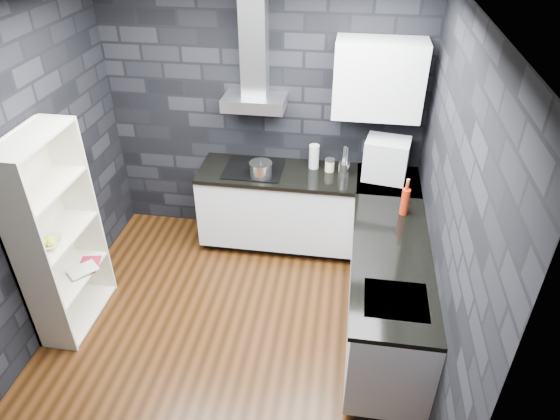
% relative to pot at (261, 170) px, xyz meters
% --- Properties ---
extents(ground, '(3.20, 3.20, 0.00)m').
position_rel_pot_xyz_m(ground, '(-0.05, -1.16, -0.98)').
color(ground, '#41230D').
extents(ceiling, '(3.20, 3.20, 0.00)m').
position_rel_pot_xyz_m(ceiling, '(-0.05, -1.16, 1.72)').
color(ceiling, silver).
extents(wall_back, '(3.20, 0.05, 2.70)m').
position_rel_pot_xyz_m(wall_back, '(-0.05, 0.46, 0.37)').
color(wall_back, black).
rests_on(wall_back, ground).
extents(wall_front, '(3.20, 0.05, 2.70)m').
position_rel_pot_xyz_m(wall_front, '(-0.05, -2.79, 0.37)').
color(wall_front, black).
rests_on(wall_front, ground).
extents(wall_left, '(0.05, 3.20, 2.70)m').
position_rel_pot_xyz_m(wall_left, '(-1.68, -1.16, 0.37)').
color(wall_left, black).
rests_on(wall_left, ground).
extents(wall_right, '(0.05, 3.20, 2.70)m').
position_rel_pot_xyz_m(wall_right, '(1.57, -1.16, 0.37)').
color(wall_right, black).
rests_on(wall_right, ground).
extents(toekick_back, '(2.18, 0.50, 0.10)m').
position_rel_pot_xyz_m(toekick_back, '(0.45, 0.18, -0.93)').
color(toekick_back, black).
rests_on(toekick_back, ground).
extents(toekick_right, '(0.50, 1.78, 0.10)m').
position_rel_pot_xyz_m(toekick_right, '(1.29, -1.06, -0.93)').
color(toekick_right, black).
rests_on(toekick_right, ground).
extents(counter_back_cab, '(2.20, 0.60, 0.76)m').
position_rel_pot_xyz_m(counter_back_cab, '(0.45, 0.14, -0.50)').
color(counter_back_cab, silver).
rests_on(counter_back_cab, ground).
extents(counter_right_cab, '(0.60, 1.80, 0.76)m').
position_rel_pot_xyz_m(counter_right_cab, '(1.25, -1.06, -0.50)').
color(counter_right_cab, silver).
rests_on(counter_right_cab, ground).
extents(counter_back_top, '(2.20, 0.62, 0.04)m').
position_rel_pot_xyz_m(counter_back_top, '(0.45, 0.13, -0.10)').
color(counter_back_top, black).
rests_on(counter_back_top, counter_back_cab).
extents(counter_right_top, '(0.62, 1.80, 0.04)m').
position_rel_pot_xyz_m(counter_right_top, '(1.24, -1.06, -0.10)').
color(counter_right_top, black).
rests_on(counter_right_top, counter_right_cab).
extents(counter_corner_top, '(0.62, 0.62, 0.04)m').
position_rel_pot_xyz_m(counter_corner_top, '(1.25, 0.14, -0.10)').
color(counter_corner_top, black).
rests_on(counter_corner_top, counter_right_cab).
extents(hood_body, '(0.60, 0.34, 0.12)m').
position_rel_pot_xyz_m(hood_body, '(-0.10, 0.27, 0.58)').
color(hood_body, '#A9AAAE').
rests_on(hood_body, wall_back).
extents(hood_chimney, '(0.24, 0.20, 0.90)m').
position_rel_pot_xyz_m(hood_chimney, '(-0.10, 0.34, 1.09)').
color(hood_chimney, '#A9AAAE').
rests_on(hood_chimney, hood_body).
extents(upper_cabinet, '(0.80, 0.35, 0.70)m').
position_rel_pot_xyz_m(upper_cabinet, '(1.05, 0.26, 0.87)').
color(upper_cabinet, silver).
rests_on(upper_cabinet, wall_back).
extents(cooktop, '(0.58, 0.50, 0.01)m').
position_rel_pot_xyz_m(cooktop, '(-0.10, 0.14, -0.07)').
color(cooktop, black).
rests_on(cooktop, counter_back_top).
extents(sink_rim, '(0.44, 0.40, 0.01)m').
position_rel_pot_xyz_m(sink_rim, '(1.25, -1.56, -0.08)').
color(sink_rim, '#A9AAAE').
rests_on(sink_rim, counter_right_top).
extents(pot, '(0.25, 0.25, 0.13)m').
position_rel_pot_xyz_m(pot, '(0.00, 0.00, 0.00)').
color(pot, silver).
rests_on(pot, cooktop).
extents(glass_vase, '(0.13, 0.13, 0.25)m').
position_rel_pot_xyz_m(glass_vase, '(0.50, 0.27, 0.05)').
color(glass_vase, silver).
rests_on(glass_vase, counter_back_top).
extents(storage_jar, '(0.12, 0.12, 0.12)m').
position_rel_pot_xyz_m(storage_jar, '(0.66, 0.22, -0.02)').
color(storage_jar, beige).
rests_on(storage_jar, counter_back_top).
extents(utensil_crock, '(0.14, 0.14, 0.14)m').
position_rel_pot_xyz_m(utensil_crock, '(0.80, 0.14, -0.01)').
color(utensil_crock, silver).
rests_on(utensil_crock, counter_back_top).
extents(appliance_garage, '(0.45, 0.37, 0.40)m').
position_rel_pot_xyz_m(appliance_garage, '(1.20, 0.12, 0.15)').
color(appliance_garage, silver).
rests_on(appliance_garage, counter_back_top).
extents(red_bottle, '(0.09, 0.09, 0.24)m').
position_rel_pot_xyz_m(red_bottle, '(1.35, -0.45, 0.05)').
color(red_bottle, '#B1280F').
rests_on(red_bottle, counter_right_top).
extents(bookshelf, '(0.55, 0.86, 1.80)m').
position_rel_pot_xyz_m(bookshelf, '(-1.47, -1.23, -0.08)').
color(bookshelf, beige).
rests_on(bookshelf, ground).
extents(fruit_bowl, '(0.27, 0.27, 0.06)m').
position_rel_pot_xyz_m(fruit_bowl, '(-1.47, -1.37, -0.04)').
color(fruit_bowl, silver).
rests_on(fruit_bowl, bookshelf).
extents(book_red, '(0.18, 0.06, 0.24)m').
position_rel_pot_xyz_m(book_red, '(-1.47, -1.07, -0.40)').
color(book_red, maroon).
rests_on(book_red, bookshelf).
extents(book_second, '(0.15, 0.13, 0.24)m').
position_rel_pot_xyz_m(book_second, '(-1.45, -1.09, -0.38)').
color(book_second, '#B2B2B2').
rests_on(book_second, bookshelf).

